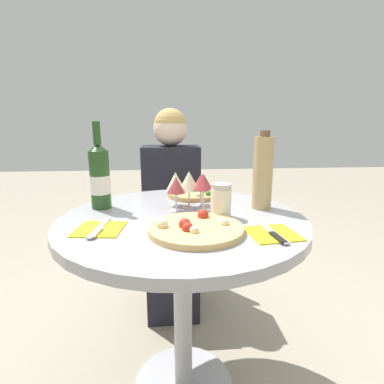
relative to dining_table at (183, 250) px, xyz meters
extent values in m
cylinder|color=#B2B2B7|center=(0.00, 0.00, -0.63)|extent=(0.42, 0.42, 0.02)
cylinder|color=#B2B2B7|center=(0.00, 0.00, -0.26)|extent=(0.07, 0.07, 0.72)
cylinder|color=#9E9EA3|center=(0.00, 0.00, 0.12)|extent=(0.92, 0.92, 0.04)
cylinder|color=silver|center=(-0.03, 0.76, -0.63)|extent=(0.34, 0.34, 0.01)
cylinder|color=silver|center=(-0.03, 0.76, -0.42)|extent=(0.06, 0.06, 0.43)
cube|color=silver|center=(-0.03, 0.76, -0.19)|extent=(0.38, 0.38, 0.03)
cube|color=silver|center=(-0.03, 0.93, 0.01)|extent=(0.38, 0.02, 0.39)
cube|color=black|center=(-0.03, 0.58, -0.41)|extent=(0.29, 0.36, 0.46)
cube|color=black|center=(-0.03, 0.76, 0.08)|extent=(0.35, 0.24, 0.52)
sphere|color=beige|center=(-0.03, 0.76, 0.44)|extent=(0.20, 0.20, 0.20)
sphere|color=tan|center=(-0.03, 0.76, 0.47)|extent=(0.19, 0.19, 0.19)
cylinder|color=#DBB26B|center=(0.04, -0.17, 0.15)|extent=(0.31, 0.31, 0.02)
sphere|color=beige|center=(-0.07, -0.16, 0.17)|extent=(0.04, 0.04, 0.04)
sphere|color=#B22D1E|center=(0.01, -0.20, 0.17)|extent=(0.04, 0.04, 0.04)
sphere|color=beige|center=(0.03, -0.22, 0.16)|extent=(0.03, 0.03, 0.03)
sphere|color=beige|center=(0.13, -0.16, 0.16)|extent=(0.03, 0.03, 0.03)
sphere|color=#B22D1E|center=(0.07, -0.08, 0.17)|extent=(0.04, 0.04, 0.04)
sphere|color=#B22D1E|center=(0.00, -0.17, 0.17)|extent=(0.04, 0.04, 0.04)
cylinder|color=tan|center=(0.07, 0.31, 0.15)|extent=(0.25, 0.25, 0.02)
sphere|color=beige|center=(0.12, 0.31, 0.17)|extent=(0.04, 0.04, 0.04)
sphere|color=#B22D1E|center=(-0.02, 0.32, 0.16)|extent=(0.03, 0.03, 0.03)
sphere|color=beige|center=(0.08, 0.22, 0.16)|extent=(0.02, 0.02, 0.02)
sphere|color=#336B28|center=(0.13, 0.24, 0.16)|extent=(0.03, 0.03, 0.03)
sphere|color=#336B28|center=(0.10, 0.38, 0.17)|extent=(0.04, 0.04, 0.04)
sphere|color=beige|center=(0.15, 0.37, 0.16)|extent=(0.03, 0.03, 0.03)
cylinder|color=#23471E|center=(-0.33, 0.14, 0.26)|extent=(0.08, 0.08, 0.23)
cone|color=#23471E|center=(-0.33, 0.14, 0.39)|extent=(0.08, 0.08, 0.03)
cylinder|color=#23471E|center=(-0.33, 0.14, 0.44)|extent=(0.03, 0.03, 0.09)
cylinder|color=silver|center=(-0.33, 0.14, 0.24)|extent=(0.08, 0.08, 0.07)
cylinder|color=tan|center=(0.33, 0.09, 0.28)|extent=(0.08, 0.08, 0.29)
cylinder|color=brown|center=(0.33, 0.09, 0.44)|extent=(0.04, 0.04, 0.02)
cylinder|color=silver|center=(0.14, -0.02, 0.19)|extent=(0.08, 0.08, 0.11)
cylinder|color=#B2B2B7|center=(0.14, -0.02, 0.26)|extent=(0.07, 0.07, 0.02)
cylinder|color=silver|center=(0.03, 0.11, 0.14)|extent=(0.06, 0.06, 0.00)
cylinder|color=silver|center=(0.03, 0.11, 0.18)|extent=(0.01, 0.01, 0.07)
cone|color=beige|center=(0.03, 0.11, 0.25)|extent=(0.08, 0.08, 0.08)
cylinder|color=silver|center=(-0.02, 0.15, 0.14)|extent=(0.06, 0.06, 0.00)
cylinder|color=silver|center=(-0.02, 0.15, 0.17)|extent=(0.01, 0.01, 0.06)
cone|color=beige|center=(-0.02, 0.15, 0.24)|extent=(0.08, 0.08, 0.08)
cylinder|color=silver|center=(-0.02, 0.07, 0.14)|extent=(0.06, 0.06, 0.00)
cylinder|color=silver|center=(-0.02, 0.07, 0.18)|extent=(0.01, 0.01, 0.07)
cone|color=#9E383D|center=(-0.02, 0.07, 0.24)|extent=(0.07, 0.07, 0.06)
cylinder|color=silver|center=(0.09, 0.15, 0.14)|extent=(0.06, 0.06, 0.00)
cylinder|color=silver|center=(0.09, 0.15, 0.17)|extent=(0.01, 0.01, 0.07)
cone|color=#9E383D|center=(0.09, 0.15, 0.24)|extent=(0.08, 0.08, 0.07)
cylinder|color=silver|center=(0.09, 0.07, 0.14)|extent=(0.06, 0.06, 0.00)
cylinder|color=silver|center=(0.09, 0.07, 0.18)|extent=(0.01, 0.01, 0.08)
cone|color=#9E383D|center=(0.09, 0.07, 0.26)|extent=(0.07, 0.07, 0.06)
cube|color=yellow|center=(-0.28, -0.12, 0.14)|extent=(0.17, 0.17, 0.00)
cube|color=silver|center=(-0.28, -0.12, 0.14)|extent=(0.04, 0.19, 0.00)
cube|color=silver|center=(-0.28, -0.17, 0.15)|extent=(0.03, 0.09, 0.00)
cube|color=yellow|center=(0.28, -0.21, 0.14)|extent=(0.17, 0.17, 0.00)
cube|color=silver|center=(0.28, -0.21, 0.14)|extent=(0.04, 0.19, 0.00)
cube|color=black|center=(0.28, -0.25, 0.15)|extent=(0.03, 0.09, 0.00)
camera|label=1|loc=(-0.05, -1.07, 0.49)|focal=28.00mm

